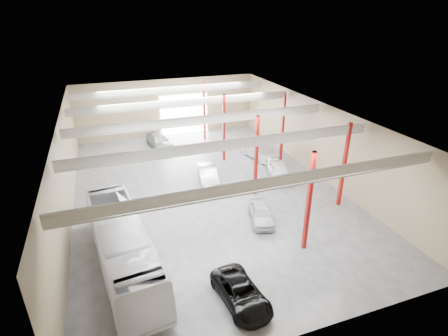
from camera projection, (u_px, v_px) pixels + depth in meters
depot_shell at (205, 135)px, 29.34m from camera, size 22.12×32.12×7.06m
coach_bus at (123, 246)px, 21.06m from camera, size 4.05×12.08×3.30m
black_sedan at (241, 293)px, 18.96m from camera, size 2.50×4.63×1.23m
car_row_a at (261, 213)px, 26.30m from camera, size 2.56×4.22×1.35m
car_row_b at (208, 175)px, 32.12m from camera, size 2.24×4.72×1.49m
car_row_c at (159, 141)px, 40.31m from camera, size 2.85×5.37×1.48m
car_right_near at (259, 151)px, 37.35m from camera, size 2.87×5.30×1.66m
car_right_far at (279, 171)px, 32.86m from camera, size 2.77×4.53×1.44m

